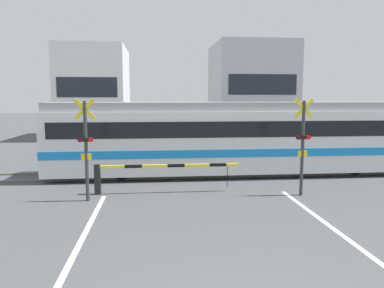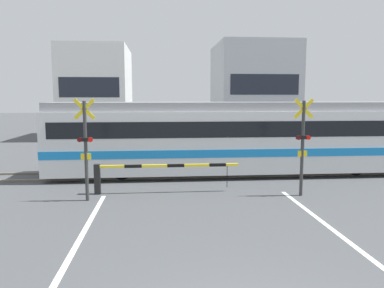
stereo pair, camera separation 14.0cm
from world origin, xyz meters
name	(u,v)px [view 2 (the right image)]	position (x,y,z in m)	size (l,w,h in m)	color
rail_track_near	(189,177)	(0.00, 10.83, 0.04)	(50.00, 0.10, 0.08)	#6B6051
rail_track_far	(187,171)	(0.00, 12.27, 0.04)	(50.00, 0.10, 0.08)	#6B6051
road_stripe_left	(54,285)	(-3.15, 2.14, 0.00)	(0.14, 12.28, 0.01)	white
commuter_train	(239,136)	(2.23, 11.55, 1.69)	(16.21, 2.80, 3.15)	silver
crossing_barrier_near	(141,171)	(-1.89, 8.58, 0.78)	(5.07, 0.20, 1.06)	black
crossing_barrier_far	(219,147)	(1.89, 14.74, 0.78)	(5.07, 0.20, 1.06)	black
crossing_signal_left	(86,145)	(-3.60, 7.77, 1.84)	(0.68, 0.15, 3.32)	#333333
crossing_signal_right	(303,143)	(3.60, 7.77, 1.84)	(0.68, 0.15, 3.32)	#333333
pedestrian	(160,139)	(-1.19, 16.76, 1.01)	(0.38, 0.23, 1.74)	#33384C
building_left_of_street	(98,93)	(-6.39, 28.04, 3.73)	(5.28, 7.51, 7.46)	white
building_right_of_street	(253,90)	(6.97, 28.04, 3.96)	(6.45, 7.51, 7.92)	#B2B7BC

